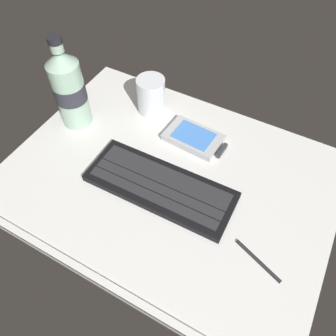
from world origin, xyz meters
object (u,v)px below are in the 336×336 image
(handheld_device, at_px, (196,139))
(water_bottle, at_px, (69,89))
(juice_cup, at_px, (151,96))
(stylus_pen, at_px, (258,260))
(keyboard, at_px, (161,187))

(handheld_device, distance_m, water_bottle, 0.29)
(handheld_device, relative_size, juice_cup, 1.55)
(stylus_pen, bearing_deg, water_bottle, -173.70)
(keyboard, bearing_deg, stylus_pen, -12.81)
(keyboard, height_order, stylus_pen, keyboard)
(handheld_device, xyz_separation_m, water_bottle, (-0.27, -0.07, 0.08))
(handheld_device, height_order, water_bottle, water_bottle)
(juice_cup, bearing_deg, keyboard, -54.99)
(handheld_device, xyz_separation_m, stylus_pen, (0.21, -0.19, -0.00))
(keyboard, xyz_separation_m, handheld_device, (0.00, 0.15, -0.00))
(water_bottle, bearing_deg, juice_cup, 40.76)
(juice_cup, bearing_deg, water_bottle, -139.24)
(juice_cup, bearing_deg, handheld_device, -16.63)
(keyboard, distance_m, water_bottle, 0.28)
(stylus_pen, bearing_deg, juice_cup, 166.50)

